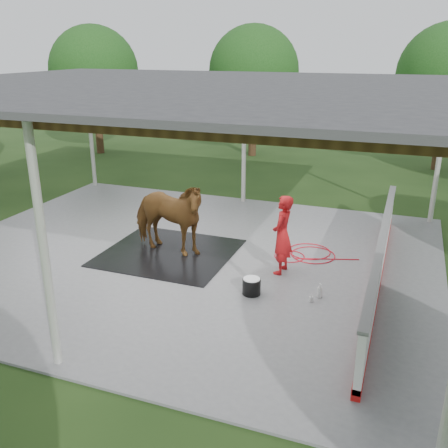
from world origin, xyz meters
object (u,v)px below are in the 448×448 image
(handler, at_px, (282,235))
(horse, at_px, (167,217))
(dasher_board, at_px, (380,261))
(wash_bucket, at_px, (251,286))

(handler, bearing_deg, horse, -87.31)
(dasher_board, relative_size, handler, 4.47)
(horse, distance_m, wash_bucket, 2.98)
(horse, bearing_deg, wash_bucket, -109.37)
(handler, height_order, wash_bucket, handler)
(dasher_board, xyz_separation_m, handler, (-2.10, -0.13, 0.35))
(horse, height_order, wash_bucket, horse)
(handler, xyz_separation_m, wash_bucket, (-0.30, -1.24, -0.72))
(handler, distance_m, wash_bucket, 1.46)
(dasher_board, distance_m, handler, 2.13)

